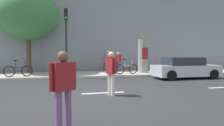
{
  "coord_description": "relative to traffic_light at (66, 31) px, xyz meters",
  "views": [
    {
      "loc": [
        -1.41,
        -7.78,
        1.62
      ],
      "look_at": [
        0.83,
        2.0,
        1.16
      ],
      "focal_mm": 30.65,
      "sensor_mm": 36.0,
      "label": 1
    }
  ],
  "objects": [
    {
      "name": "bicycle_upright",
      "position": [
        -3.07,
        0.48,
        -2.59
      ],
      "size": [
        1.76,
        0.33,
        1.09
      ],
      "color": "black",
      "rests_on": "sidewalk_curb"
    },
    {
      "name": "traffic_light",
      "position": [
        0.0,
        0.0,
        0.0
      ],
      "size": [
        0.24,
        0.45,
        4.45
      ],
      "color": "black",
      "rests_on": "sidewalk_curb"
    },
    {
      "name": "pedestrian_with_bag",
      "position": [
        1.76,
        -5.8,
        -2.11
      ],
      "size": [
        0.5,
        0.53,
        1.71
      ],
      "color": "silver",
      "rests_on": "ground_plane"
    },
    {
      "name": "ground_plane",
      "position": [
        1.53,
        -5.24,
        -3.13
      ],
      "size": [
        80.0,
        80.0,
        0.0
      ],
      "primitive_type": "plane",
      "color": "#2B2B2D"
    },
    {
      "name": "lane_markings",
      "position": [
        1.53,
        -5.24,
        -3.13
      ],
      "size": [
        25.8,
        0.16,
        0.01
      ],
      "color": "silver",
      "rests_on": "ground_plane"
    },
    {
      "name": "building_backdrop",
      "position": [
        1.53,
        6.76,
        1.79
      ],
      "size": [
        36.0,
        5.0,
        9.85
      ],
      "primitive_type": "cube",
      "color": "gray",
      "rests_on": "ground_plane"
    },
    {
      "name": "pedestrian_in_dark_shirt",
      "position": [
        3.23,
        3.12,
        -2.09
      ],
      "size": [
        0.65,
        0.36,
        1.52
      ],
      "color": "#1E5938",
      "rests_on": "sidewalk_curb"
    },
    {
      "name": "parked_car_blue",
      "position": [
        7.72,
        -1.68,
        -2.45
      ],
      "size": [
        4.33,
        1.87,
        1.41
      ],
      "color": "silver",
      "rests_on": "ground_plane"
    },
    {
      "name": "street_tree",
      "position": [
        -2.89,
        3.09,
        1.57
      ],
      "size": [
        4.67,
        4.67,
        6.55
      ],
      "color": "#4C3826",
      "rests_on": "sidewalk_curb"
    },
    {
      "name": "poster_column",
      "position": [
        6.02,
        1.44,
        -1.47
      ],
      "size": [
        0.9,
        0.9,
        2.98
      ],
      "color": "gray",
      "rests_on": "sidewalk_curb"
    },
    {
      "name": "bicycle_leaning",
      "position": [
        4.35,
        0.57,
        -2.59
      ],
      "size": [
        1.77,
        0.11,
        1.09
      ],
      "color": "black",
      "rests_on": "sidewalk_curb"
    },
    {
      "name": "pedestrian_tallest",
      "position": [
        0.01,
        -8.91,
        -2.14
      ],
      "size": [
        0.55,
        0.44,
        1.69
      ],
      "color": "#724C84",
      "rests_on": "ground_plane"
    },
    {
      "name": "pedestrian_in_light_jacket",
      "position": [
        4.23,
        2.56,
        -2.01
      ],
      "size": [
        0.45,
        0.45,
        1.67
      ],
      "color": "#4C4C51",
      "rests_on": "sidewalk_curb"
    },
    {
      "name": "sidewalk_curb",
      "position": [
        1.53,
        1.76,
        -3.06
      ],
      "size": [
        36.0,
        4.0,
        0.15
      ],
      "primitive_type": "cube",
      "color": "#B2ADA3",
      "rests_on": "ground_plane"
    },
    {
      "name": "pedestrian_with_backpack",
      "position": [
        2.92,
        0.18,
        -1.96
      ],
      "size": [
        0.43,
        0.58,
        1.72
      ],
      "color": "maroon",
      "rests_on": "sidewalk_curb"
    },
    {
      "name": "pedestrian_in_red_top",
      "position": [
        -0.17,
        2.21,
        -1.94
      ],
      "size": [
        0.44,
        0.56,
        1.75
      ],
      "color": "navy",
      "rests_on": "sidewalk_curb"
    }
  ]
}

